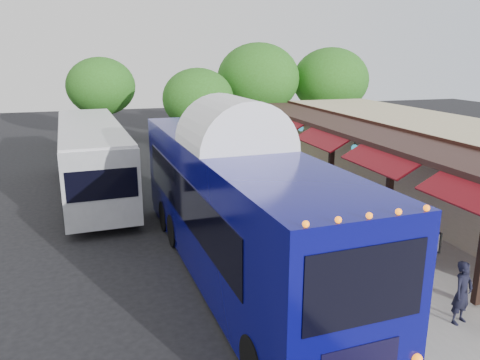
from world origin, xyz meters
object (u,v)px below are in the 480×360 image
object	(u,v)px
ped_a	(462,293)
ped_b	(282,171)
coach_bus	(234,202)
sign_board	(435,242)
ped_d	(267,178)
city_bus	(92,155)
ped_c	(271,179)

from	to	relation	value
ped_a	ped_b	size ratio (longest dim) A/B	0.95
coach_bus	sign_board	xyz separation A→B (m)	(5.71, -1.64, -1.28)
ped_b	ped_a	bearing A→B (deg)	104.54
ped_d	sign_board	bearing A→B (deg)	140.27
city_bus	ped_c	world-z (taller)	city_bus
ped_b	ped_d	size ratio (longest dim) A/B	0.95
ped_c	ped_b	bearing A→B (deg)	-132.49
ped_b	ped_d	distance (m)	1.68
ped_d	coach_bus	bearing A→B (deg)	97.13
coach_bus	city_bus	bearing A→B (deg)	109.12
coach_bus	city_bus	distance (m)	10.60
ped_d	city_bus	bearing A→B (deg)	10.65
ped_a	ped_d	distance (m)	10.95
city_bus	ped_d	distance (m)	8.10
city_bus	ped_a	distance (m)	16.44
ped_c	ped_d	distance (m)	0.28
ped_d	ped_c	bearing A→B (deg)	-123.66
coach_bus	ped_a	world-z (taller)	coach_bus
city_bus	ped_b	xyz separation A→B (m)	(8.59, -2.08, -0.85)
ped_d	sign_board	xyz separation A→B (m)	(2.34, -8.20, -0.07)
city_bus	ped_a	size ratio (longest dim) A/B	7.95
ped_b	ped_d	bearing A→B (deg)	59.92
sign_board	coach_bus	bearing A→B (deg)	169.95
city_bus	ped_d	xyz separation A→B (m)	(7.38, -3.24, -0.80)
coach_bus	ped_d	size ratio (longest dim) A/B	7.61
coach_bus	ped_b	xyz separation A→B (m)	(4.58, 7.72, -1.26)
ped_b	coach_bus	bearing A→B (deg)	75.19
ped_d	ped_a	bearing A→B (deg)	129.21
coach_bus	ped_a	size ratio (longest dim) A/B	8.41
ped_b	city_bus	bearing A→B (deg)	2.25
coach_bus	sign_board	size ratio (longest dim) A/B	11.19
city_bus	ped_c	xyz separation A→B (m)	(7.63, -3.14, -0.89)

